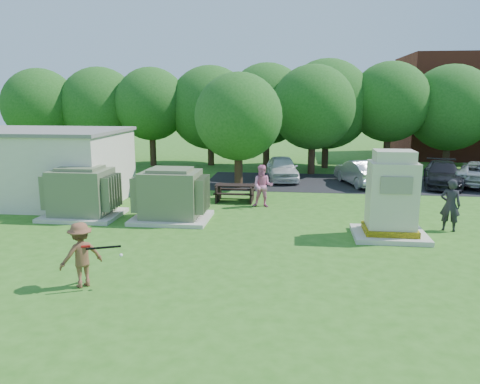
# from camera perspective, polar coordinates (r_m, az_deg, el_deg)

# --- Properties ---
(ground) EXTENTS (120.00, 120.00, 0.00)m
(ground) POSITION_cam_1_polar(r_m,az_deg,el_deg) (14.07, -2.01, -8.47)
(ground) COLOR #2D6619
(ground) RESTS_ON ground
(service_building) EXTENTS (10.00, 5.00, 3.20)m
(service_building) POSITION_cam_1_polar(r_m,az_deg,el_deg) (24.16, -25.93, 2.76)
(service_building) COLOR beige
(service_building) RESTS_ON ground
(service_building_roof) EXTENTS (10.20, 5.20, 0.15)m
(service_building_roof) POSITION_cam_1_polar(r_m,az_deg,el_deg) (23.99, -26.29, 6.71)
(service_building_roof) COLOR slate
(service_building_roof) RESTS_ON service_building
(parking_strip) EXTENTS (20.00, 6.00, 0.01)m
(parking_strip) POSITION_cam_1_polar(r_m,az_deg,el_deg) (27.42, 17.19, 0.96)
(parking_strip) COLOR #232326
(parking_strip) RESTS_ON ground
(transformer_left) EXTENTS (3.00, 2.40, 2.07)m
(transformer_left) POSITION_cam_1_polar(r_m,az_deg,el_deg) (19.91, -18.72, -0.18)
(transformer_left) COLOR beige
(transformer_left) RESTS_ON ground
(transformer_right) EXTENTS (3.00, 2.40, 2.07)m
(transformer_right) POSITION_cam_1_polar(r_m,az_deg,el_deg) (18.62, -8.39, -0.48)
(transformer_right) COLOR beige
(transformer_right) RESTS_ON ground
(generator_cabinet) EXTENTS (2.50, 2.04, 3.04)m
(generator_cabinet) POSITION_cam_1_polar(r_m,az_deg,el_deg) (16.89, 17.98, -0.92)
(generator_cabinet) COLOR beige
(generator_cabinet) RESTS_ON ground
(picnic_table) EXTENTS (1.83, 1.38, 0.78)m
(picnic_table) POSITION_cam_1_polar(r_m,az_deg,el_deg) (21.83, -0.61, 0.15)
(picnic_table) COLOR black
(picnic_table) RESTS_ON ground
(batter) EXTENTS (1.23, 1.22, 1.70)m
(batter) POSITION_cam_1_polar(r_m,az_deg,el_deg) (12.73, -18.81, -7.25)
(batter) COLOR brown
(batter) RESTS_ON ground
(person_by_generator) EXTENTS (0.80, 0.65, 1.92)m
(person_by_generator) POSITION_cam_1_polar(r_m,az_deg,el_deg) (18.55, 24.26, -1.48)
(person_by_generator) COLOR black
(person_by_generator) RESTS_ON ground
(person_at_picnic) EXTENTS (0.95, 0.76, 1.88)m
(person_at_picnic) POSITION_cam_1_polar(r_m,az_deg,el_deg) (20.62, 2.80, 0.72)
(person_at_picnic) COLOR pink
(person_at_picnic) RESTS_ON ground
(car_white) EXTENTS (2.22, 4.32, 1.41)m
(car_white) POSITION_cam_1_polar(r_m,az_deg,el_deg) (27.41, 5.16, 2.91)
(car_white) COLOR silver
(car_white) RESTS_ON ground
(car_silver_a) EXTENTS (2.61, 4.46, 1.39)m
(car_silver_a) POSITION_cam_1_polar(r_m,az_deg,el_deg) (26.64, 14.43, 2.32)
(car_silver_a) COLOR #B6B6BB
(car_silver_a) RESTS_ON ground
(car_dark) EXTENTS (2.83, 4.88, 1.33)m
(car_dark) POSITION_cam_1_polar(r_m,az_deg,el_deg) (27.76, 23.46, 2.02)
(car_dark) COLOR black
(car_dark) RESTS_ON ground
(car_silver_b) EXTENTS (4.04, 5.34, 1.35)m
(car_silver_b) POSITION_cam_1_polar(r_m,az_deg,el_deg) (28.83, 27.23, 2.03)
(car_silver_b) COLOR #B7B7BC
(car_silver_b) RESTS_ON ground
(batting_equipment) EXTENTS (1.03, 0.38, 0.31)m
(batting_equipment) POSITION_cam_1_polar(r_m,az_deg,el_deg) (12.31, -16.39, -6.65)
(batting_equipment) COLOR black
(batting_equipment) RESTS_ON ground
(tree_row) EXTENTS (41.30, 13.30, 7.30)m
(tree_row) POSITION_cam_1_polar(r_m,az_deg,el_deg) (31.56, 6.47, 10.32)
(tree_row) COLOR #47301E
(tree_row) RESTS_ON ground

